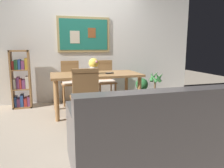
# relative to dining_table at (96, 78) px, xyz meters

# --- Properties ---
(ground_plane) EXTENTS (12.00, 12.00, 0.00)m
(ground_plane) POSITION_rel_dining_table_xyz_m (-0.01, -0.40, -0.63)
(ground_plane) COLOR tan
(wall_back_with_painting) EXTENTS (5.20, 0.14, 2.60)m
(wall_back_with_painting) POSITION_rel_dining_table_xyz_m (-0.01, 1.01, 0.67)
(wall_back_with_painting) COLOR silver
(wall_back_with_painting) RESTS_ON ground_plane
(dining_table) EXTENTS (1.62, 0.83, 0.73)m
(dining_table) POSITION_rel_dining_table_xyz_m (0.00, 0.00, 0.00)
(dining_table) COLOR #9E7042
(dining_table) RESTS_ON ground_plane
(dining_chair_near_left) EXTENTS (0.40, 0.41, 0.91)m
(dining_chair_near_left) POSITION_rel_dining_table_xyz_m (-0.33, -0.72, -0.10)
(dining_chair_near_left) COLOR #9E7042
(dining_chair_near_left) RESTS_ON ground_plane
(dining_chair_far_right) EXTENTS (0.40, 0.41, 0.91)m
(dining_chair_far_right) POSITION_rel_dining_table_xyz_m (0.36, 0.71, -0.10)
(dining_chair_far_right) COLOR #9E7042
(dining_chair_far_right) RESTS_ON ground_plane
(dining_chair_far_left) EXTENTS (0.40, 0.41, 0.91)m
(dining_chair_far_left) POSITION_rel_dining_table_xyz_m (-0.39, 0.75, -0.10)
(dining_chair_far_left) COLOR #9E7042
(dining_chair_far_left) RESTS_ON ground_plane
(leather_couch) EXTENTS (1.80, 0.84, 0.84)m
(leather_couch) POSITION_rel_dining_table_xyz_m (0.23, -1.93, -0.32)
(leather_couch) COLOR #514C4C
(leather_couch) RESTS_ON ground_plane
(bookshelf) EXTENTS (0.36, 0.28, 1.15)m
(bookshelf) POSITION_rel_dining_table_xyz_m (-1.36, 0.71, -0.10)
(bookshelf) COLOR #9E7042
(bookshelf) RESTS_ON ground_plane
(potted_ivy) EXTENTS (0.29, 0.29, 0.54)m
(potted_ivy) POSITION_rel_dining_table_xyz_m (1.25, 0.70, -0.37)
(potted_ivy) COLOR #4C4742
(potted_ivy) RESTS_ON ground_plane
(potted_palm) EXTENTS (0.35, 0.33, 0.68)m
(potted_palm) POSITION_rel_dining_table_xyz_m (1.46, 0.44, -0.35)
(potted_palm) COLOR brown
(potted_palm) RESTS_ON ground_plane
(flower_vase) EXTENTS (0.19, 0.19, 0.29)m
(flower_vase) POSITION_rel_dining_table_xyz_m (-0.04, -0.03, 0.25)
(flower_vase) COLOR beige
(flower_vase) RESTS_ON dining_table
(tv_remote) EXTENTS (0.16, 0.10, 0.02)m
(tv_remote) POSITION_rel_dining_table_xyz_m (0.24, -0.10, 0.10)
(tv_remote) COLOR black
(tv_remote) RESTS_ON dining_table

